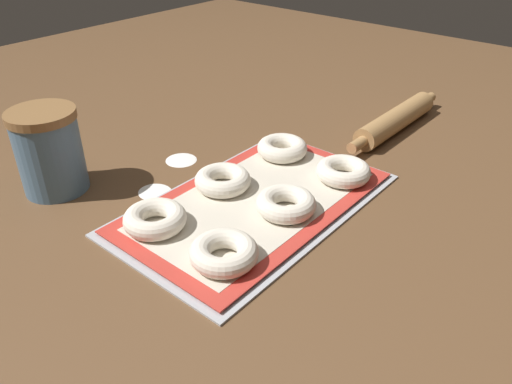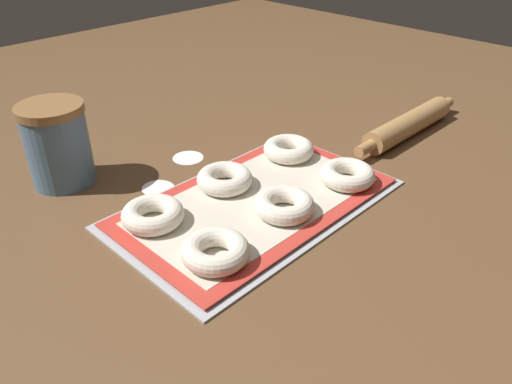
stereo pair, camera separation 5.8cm
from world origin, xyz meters
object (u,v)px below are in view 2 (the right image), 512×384
bagel_front_center (284,205)px  flour_canister (58,144)px  bagel_back_center (225,179)px  bagel_front_left (215,251)px  bagel_back_right (289,149)px  baking_tray (256,203)px  bagel_front_right (347,175)px  bagel_back_left (153,214)px  rolling_pin (408,124)px

bagel_front_center → flour_canister: size_ratio=0.66×
bagel_front_center → bagel_back_center: bearing=94.6°
bagel_front_center → bagel_back_center: size_ratio=1.00×
bagel_front_left → bagel_back_center: bearing=43.7°
bagel_front_center → flour_canister: flour_canister is taller
bagel_back_right → baking_tray: bearing=-157.3°
bagel_front_right → bagel_back_center: same height
bagel_front_left → bagel_front_right: 0.34m
flour_canister → bagel_back_right: bearing=-34.8°
bagel_back_center → bagel_front_left: bearing=-136.3°
bagel_back_left → rolling_pin: bearing=-10.5°
baking_tray → rolling_pin: size_ratio=1.30×
bagel_front_left → rolling_pin: size_ratio=0.27×
bagel_front_right → bagel_back_center: (-0.18, 0.16, 0.00)m
baking_tray → bagel_front_right: size_ratio=4.89×
bagel_front_left → flour_canister: (-0.04, 0.41, 0.05)m
baking_tray → bagel_front_right: bagel_front_right is taller
bagel_back_left → bagel_back_right: bearing=-0.5°
bagel_front_center → bagel_back_left: size_ratio=1.00×
baking_tray → bagel_front_left: (-0.17, -0.08, 0.02)m
bagel_front_left → rolling_pin: 0.64m
bagel_front_right → bagel_back_left: (-0.34, 0.16, 0.00)m
bagel_front_left → bagel_back_left: size_ratio=1.00×
bagel_back_right → rolling_pin: rolling_pin is taller
baking_tray → bagel_back_left: bearing=156.8°
bagel_front_left → bagel_back_right: (0.34, 0.15, 0.00)m
baking_tray → bagel_front_left: size_ratio=4.89×
bagel_front_right → rolling_pin: bearing=7.2°
bagel_back_center → flour_canister: 0.33m
bagel_front_center → rolling_pin: rolling_pin is taller
bagel_front_right → flour_canister: size_ratio=0.66×
baking_tray → rolling_pin: (0.47, -0.04, 0.02)m
baking_tray → bagel_front_right: (0.17, -0.08, 0.02)m
bagel_back_left → baking_tray: bearing=-23.2°
bagel_back_center → bagel_back_right: same height
bagel_front_left → bagel_back_center: same height
bagel_front_left → bagel_front_center: 0.17m
bagel_back_center → flour_canister: flour_canister is taller
bagel_back_center → rolling_pin: 0.49m
bagel_back_left → bagel_back_right: same height
bagel_back_left → bagel_back_center: same height
baking_tray → bagel_back_center: size_ratio=4.89×
bagel_back_right → bagel_front_right: bearing=-91.3°
bagel_back_right → bagel_front_left: bearing=-156.5°
bagel_back_center → baking_tray: bearing=-84.3°
bagel_front_center → bagel_back_right: bearing=39.1°
bagel_back_left → bagel_back_right: size_ratio=1.00×
baking_tray → flour_canister: (-0.20, 0.33, 0.08)m
bagel_front_center → flour_canister: (-0.21, 0.40, 0.05)m
bagel_front_center → bagel_back_left: same height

